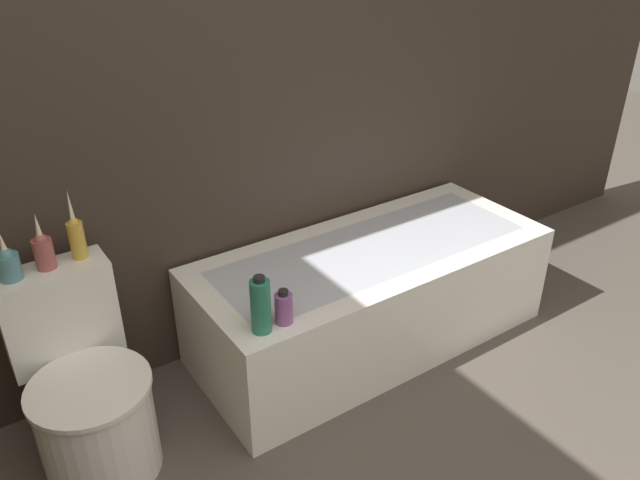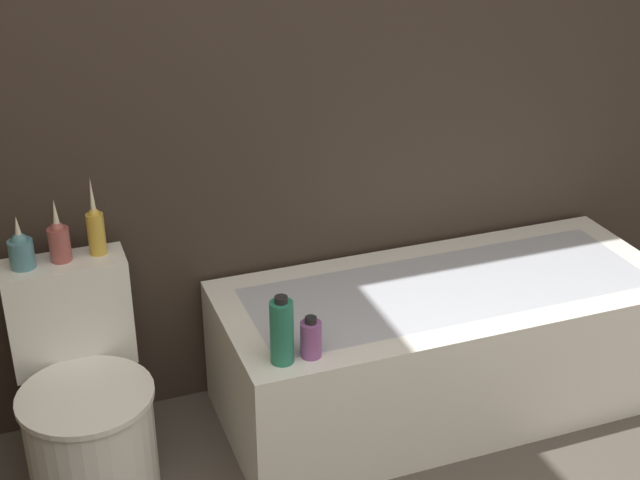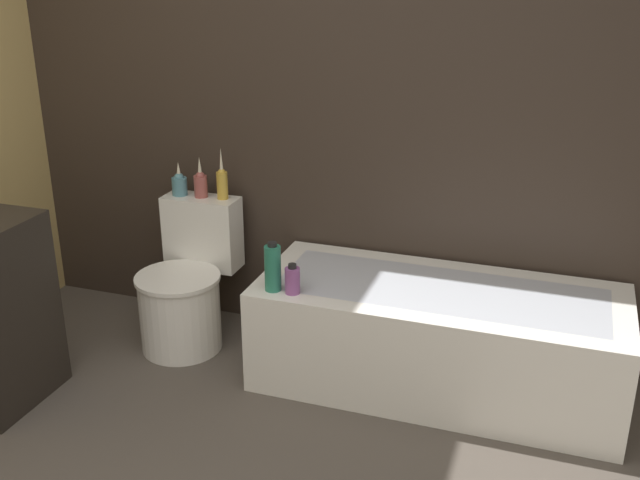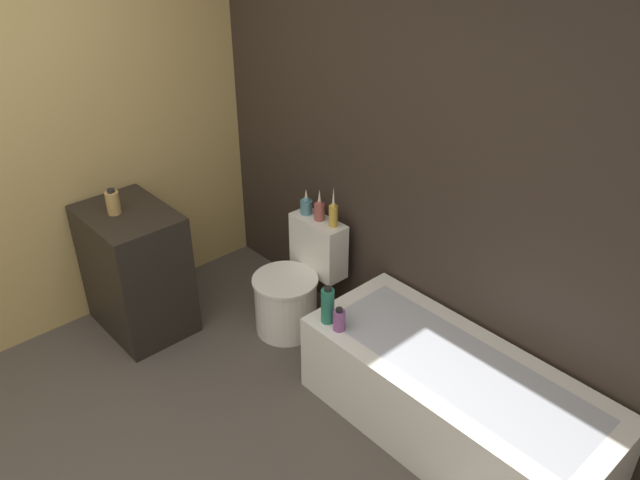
% 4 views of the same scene
% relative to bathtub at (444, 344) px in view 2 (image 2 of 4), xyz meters
% --- Properties ---
extents(wall_back_tiled, '(6.40, 0.06, 2.60)m').
position_rel_bathtub_xyz_m(wall_back_tiled, '(-0.74, 0.40, 1.05)').
color(wall_back_tiled, '#332821').
rests_on(wall_back_tiled, ground_plane).
extents(bathtub, '(1.67, 0.69, 0.50)m').
position_rel_bathtub_xyz_m(bathtub, '(0.00, 0.00, 0.00)').
color(bathtub, white).
rests_on(bathtub, ground).
extents(toilet, '(0.43, 0.59, 0.73)m').
position_rel_bathtub_xyz_m(toilet, '(-1.31, 0.01, 0.04)').
color(toilet, white).
rests_on(toilet, ground).
extents(vase_gold, '(0.08, 0.08, 0.18)m').
position_rel_bathtub_xyz_m(vase_gold, '(-1.43, 0.22, 0.54)').
color(vase_gold, teal).
rests_on(vase_gold, toilet).
extents(vase_silver, '(0.07, 0.07, 0.22)m').
position_rel_bathtub_xyz_m(vase_silver, '(-1.31, 0.23, 0.55)').
color(vase_silver, '#994C47').
rests_on(vase_silver, toilet).
extents(vase_bronze, '(0.06, 0.06, 0.27)m').
position_rel_bathtub_xyz_m(vase_bronze, '(-1.19, 0.24, 0.57)').
color(vase_bronze, gold).
rests_on(vase_bronze, toilet).
extents(shampoo_bottle_tall, '(0.07, 0.07, 0.23)m').
position_rel_bathtub_xyz_m(shampoo_bottle_tall, '(-0.71, -0.25, 0.35)').
color(shampoo_bottle_tall, '#267259').
rests_on(shampoo_bottle_tall, bathtub).
extents(shampoo_bottle_short, '(0.07, 0.07, 0.14)m').
position_rel_bathtub_xyz_m(shampoo_bottle_short, '(-0.62, -0.25, 0.31)').
color(shampoo_bottle_short, '#8C4C8C').
rests_on(shampoo_bottle_short, bathtub).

